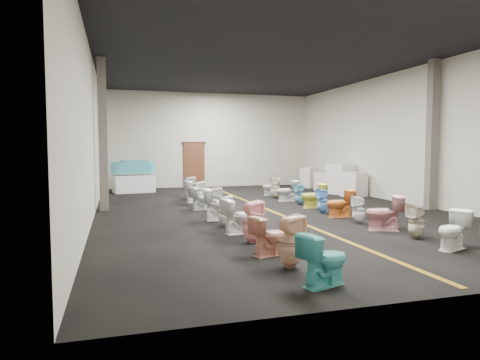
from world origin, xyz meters
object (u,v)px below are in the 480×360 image
Objects in this scene: appliance_crate_d at (310,178)px; toilet_right_5 at (340,203)px; toilet_right_8 at (300,194)px; toilet_right_11 at (271,187)px; toilet_right_1 at (453,230)px; toilet_right_3 at (384,213)px; toilet_left_2 at (270,236)px; toilet_left_7 at (214,201)px; toilet_left_9 at (199,194)px; toilet_right_6 at (323,201)px; toilet_right_10 at (275,188)px; toilet_left_4 at (240,216)px; toilet_left_8 at (201,198)px; toilet_left_11 at (189,188)px; appliance_crate_b at (341,179)px; toilet_left_6 at (220,204)px; toilet_right_9 at (287,191)px; bathtub at (134,167)px; toilet_left_1 at (290,241)px; toilet_right_2 at (416,222)px; toilet_left_3 at (252,222)px; toilet_left_0 at (324,259)px; appliance_crate_a at (354,184)px; toilet_left_10 at (195,191)px; toilet_left_5 at (225,211)px; toilet_right_7 at (314,196)px; appliance_crate_c at (325,182)px; display_table at (134,184)px.

appliance_crate_d is 8.76m from toilet_right_5.
toilet_right_8 reaches higher than toilet_right_11.
toilet_right_3 is at bearing 162.65° from toilet_right_1.
toilet_left_7 is at bearing -16.74° from toilet_left_2.
toilet_right_6 is (3.14, -2.45, -0.05)m from toilet_left_9.
toilet_right_10 is 1.15× the size of toilet_right_11.
toilet_left_4 is 0.97× the size of toilet_right_10.
toilet_left_8 is 0.84× the size of toilet_left_11.
appliance_crate_b reaches higher than toilet_right_5.
toilet_left_8 is 1.00× the size of toilet_right_8.
toilet_left_6 reaches higher than toilet_left_7.
toilet_right_6 is at bearing 7.22° from toilet_right_9.
bathtub reaches higher than toilet_left_2.
appliance_crate_b is 6.24m from toilet_left_11.
appliance_crate_d is at bearing -175.49° from toilet_right_3.
toilet_right_2 is (3.33, 1.27, -0.06)m from toilet_left_1.
toilet_left_0 is at bearing 170.61° from toilet_left_3.
toilet_right_8 is at bearing -138.80° from appliance_crate_b.
toilet_left_0 is at bearing -90.34° from toilet_right_1.
appliance_crate_a reaches higher than toilet_left_2.
toilet_left_8 is at bearing 158.41° from toilet_left_10.
toilet_left_5 is at bearing -1.90° from toilet_left_4.
toilet_left_7 is 5.29m from toilet_right_11.
toilet_right_2 is 0.92× the size of toilet_right_7.
toilet_left_4 is 3.66m from toilet_right_2.
toilet_left_5 is 3.71m from toilet_left_9.
toilet_left_5 is at bearing -131.85° from appliance_crate_c.
toilet_left_0 is 1.05× the size of toilet_left_2.
toilet_left_1 is at bearing 164.05° from toilet_left_11.
toilet_left_8 is 2.82m from toilet_left_11.
toilet_right_10 reaches higher than toilet_right_9.
appliance_crate_d is 14.68m from toilet_left_0.
toilet_right_1 reaches higher than toilet_right_6.
toilet_left_1 is at bearing -126.39° from appliance_crate_a.
toilet_right_9 reaches higher than toilet_left_0.
appliance_crate_b is 1.51× the size of toilet_left_9.
appliance_crate_d is (0.00, 2.92, -0.14)m from appliance_crate_b.
bathtub is at bearing 15.64° from toilet_left_11.
toilet_left_9 is at bearing -170.75° from appliance_crate_a.
toilet_left_4 is 6.64m from toilet_left_11.
toilet_right_1 reaches higher than toilet_right_2.
toilet_left_1 is at bearing -36.51° from toilet_right_6.
bathtub reaches higher than toilet_left_11.
toilet_left_11 is 1.20× the size of toilet_right_11.
appliance_crate_d reaches higher than toilet_left_5.
toilet_left_1 reaches higher than display_table.
toilet_right_5 is at bearing 160.96° from toilet_right_1.
toilet_right_3 is (3.16, -3.31, 0.02)m from toilet_left_7.
toilet_right_7 reaches higher than toilet_left_5.
toilet_right_9 is (-3.04, -4.57, -0.10)m from appliance_crate_d.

